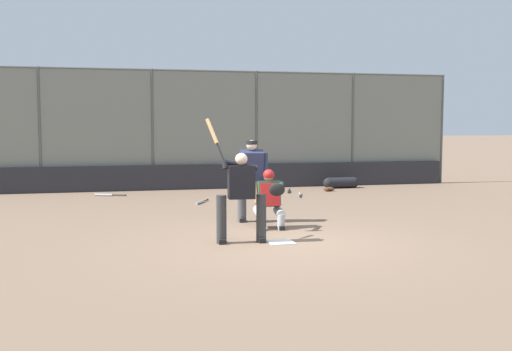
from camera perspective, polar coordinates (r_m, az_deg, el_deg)
The scene contains 14 objects.
ground_plane at distance 10.14m, azimuth 2.37°, elevation -6.38°, with size 160.00×160.00×0.00m, color #7A604C.
home_plate_marker at distance 10.14m, azimuth 2.37°, elevation -6.35°, with size 0.43×0.43×0.01m, color white.
backstop_fence at distance 18.37m, azimuth -4.84°, elevation 4.65°, with size 16.07×0.08×3.62m.
padding_wall at distance 18.35m, azimuth -4.76°, elevation -0.12°, with size 15.67×0.18×0.74m, color #28282D.
bleachers_beyond at distance 20.74m, azimuth -2.59°, elevation 0.51°, with size 11.19×1.95×1.16m.
batter_at_plate at distance 9.99m, azimuth -1.47°, elevation -1.78°, with size 0.97×0.65×2.08m.
catcher_behind_plate at distance 11.36m, azimuth 1.30°, elevation -2.17°, with size 0.60×0.71×1.13m.
umpire_home at distance 12.08m, azimuth -0.42°, elevation -0.27°, with size 0.67×0.46×1.66m.
spare_bat_near_backstop at distance 17.44m, azimuth 3.16°, elevation -1.49°, with size 0.32×0.87×0.07m.
spare_bat_by_padding at distance 16.99m, azimuth -14.09°, elevation -1.81°, with size 0.86×0.35×0.07m.
spare_bat_third_base_side at distance 15.06m, azimuth -5.28°, elevation -2.54°, with size 0.44×0.74×0.07m.
spare_bat_first_base_side at distance 16.65m, azimuth 4.22°, elevation -1.81°, with size 0.30×0.83×0.07m.
fielding_glove_on_dirt at distance 17.83m, azimuth 6.94°, elevation -1.29°, with size 0.34×0.26×0.12m.
equipment_bag_dugout_side at distance 18.72m, azimuth 8.11°, elevation -0.68°, with size 1.15×0.33×0.33m.
Camera 1 is at (2.67, 9.57, 1.99)m, focal length 42.00 mm.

